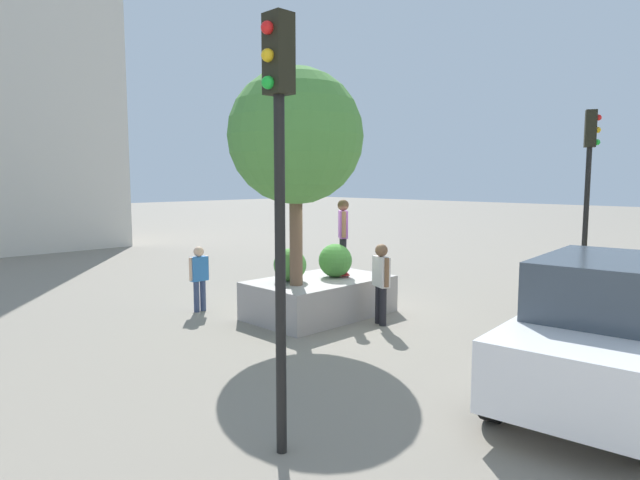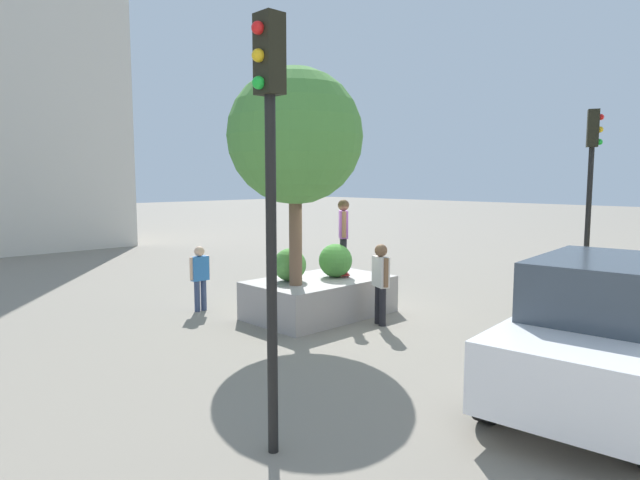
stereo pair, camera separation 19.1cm
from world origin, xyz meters
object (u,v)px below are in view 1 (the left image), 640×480
object	(u,v)px
traffic_light_corner	(279,163)
pedestrian_crossing	(199,274)
traffic_light_median	(588,176)
passerby_with_bag	(381,278)
plaza_tree	(296,137)
police_car	(602,330)
planter_ledge	(320,297)
skateboard	(343,273)
skateboarder	(343,230)

from	to	relation	value
traffic_light_corner	pedestrian_crossing	distance (m)	7.60
traffic_light_median	passerby_with_bag	xyz separation A→B (m)	(4.38, -2.61, -2.19)
plaza_tree	police_car	distance (m)	6.83
traffic_light_median	passerby_with_bag	bearing A→B (deg)	-30.75
plaza_tree	pedestrian_crossing	size ratio (longest dim) A/B	2.96
planter_ledge	skateboard	xyz separation A→B (m)	(-0.73, 0.03, 0.49)
planter_ledge	traffic_light_median	size ratio (longest dim) A/B	0.69
traffic_light_median	skateboard	bearing A→B (deg)	-45.16
skateboard	traffic_light_corner	bearing A→B (deg)	37.17
plaza_tree	traffic_light_corner	world-z (taller)	plaza_tree
traffic_light_median	passerby_with_bag	distance (m)	5.55
skateboarder	police_car	size ratio (longest dim) A/B	0.38
skateboard	police_car	size ratio (longest dim) A/B	0.16
skateboard	police_car	distance (m)	6.43
planter_ledge	traffic_light_corner	bearing A→B (deg)	41.38
planter_ledge	skateboarder	distance (m)	1.67
pedestrian_crossing	traffic_light_corner	bearing A→B (deg)	65.02
plaza_tree	passerby_with_bag	distance (m)	3.52
traffic_light_median	pedestrian_crossing	xyz separation A→B (m)	(6.53, -6.39, -2.31)
skateboard	plaza_tree	bearing A→B (deg)	4.47
skateboard	traffic_light_corner	xyz separation A→B (m)	(5.54, 4.20, 2.40)
plaza_tree	skateboard	bearing A→B (deg)	-175.53
planter_ledge	pedestrian_crossing	distance (m)	2.94
pedestrian_crossing	plaza_tree	bearing A→B (deg)	109.64
skateboarder	skateboard	bearing A→B (deg)	-162.65
planter_ledge	skateboarder	bearing A→B (deg)	177.40
skateboard	passerby_with_bag	xyz separation A→B (m)	(0.35, 1.45, 0.10)
planter_ledge	skateboard	size ratio (longest dim) A/B	4.29
passerby_with_bag	skateboard	bearing A→B (deg)	-103.42
traffic_light_corner	passerby_with_bag	size ratio (longest dim) A/B	2.78
planter_ledge	pedestrian_crossing	xyz separation A→B (m)	(1.76, -2.30, 0.47)
plaza_tree	skateboard	distance (m)	3.50
passerby_with_bag	traffic_light_median	bearing A→B (deg)	149.25
planter_ledge	traffic_light_median	distance (m)	6.87
plaza_tree	passerby_with_bag	bearing A→B (deg)	133.75
skateboarder	traffic_light_median	xyz separation A→B (m)	(-4.03, 4.06, 1.28)
traffic_light_median	pedestrian_crossing	world-z (taller)	traffic_light_median
planter_ledge	pedestrian_crossing	size ratio (longest dim) A/B	2.08
plaza_tree	skateboarder	distance (m)	2.64
pedestrian_crossing	skateboarder	bearing A→B (deg)	136.85
skateboard	planter_ledge	bearing A→B (deg)	-2.60
skateboard	pedestrian_crossing	xyz separation A→B (m)	(2.49, -2.34, -0.02)
traffic_light_corner	passerby_with_bag	distance (m)	6.31
police_car	planter_ledge	bearing A→B (deg)	-96.18
skateboarder	planter_ledge	bearing A→B (deg)	-2.60
passerby_with_bag	planter_ledge	bearing A→B (deg)	-75.35
planter_ledge	police_car	size ratio (longest dim) A/B	0.70
traffic_light_corner	skateboard	bearing A→B (deg)	-142.83
skateboarder	passerby_with_bag	xyz separation A→B (m)	(0.35, 1.45, -0.92)
police_car	traffic_light_median	size ratio (longest dim) A/B	0.97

